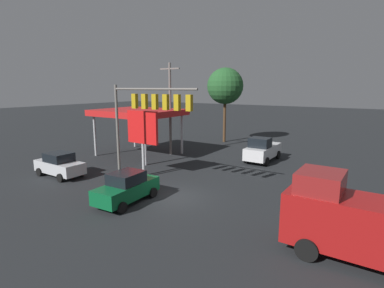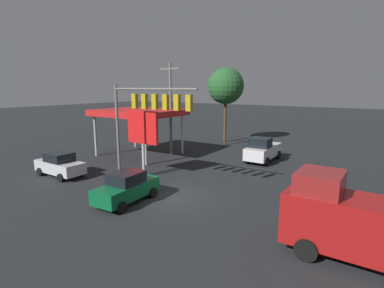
{
  "view_description": "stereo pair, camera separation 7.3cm",
  "coord_description": "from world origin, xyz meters",
  "px_view_note": "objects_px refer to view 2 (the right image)",
  "views": [
    {
      "loc": [
        -11.2,
        14.97,
        7.09
      ],
      "look_at": [
        0.0,
        -2.0,
        3.22
      ],
      "focal_mm": 28.0,
      "sensor_mm": 36.0,
      "label": 1
    },
    {
      "loc": [
        -11.26,
        14.93,
        7.09
      ],
      "look_at": [
        0.0,
        -2.0,
        3.22
      ],
      "focal_mm": 28.0,
      "sensor_mm": 36.0,
      "label": 2
    }
  ],
  "objects_px": {
    "traffic_signal_assembly": "(149,109)",
    "pickup_parked": "(263,150)",
    "street_tree": "(226,86)",
    "utility_pole": "(171,107)",
    "delivery_truck": "(368,225)",
    "price_sign": "(143,129)",
    "sedan_far": "(60,165)",
    "sedan_waiting": "(127,187)"
  },
  "relations": [
    {
      "from": "sedan_waiting",
      "to": "delivery_truck",
      "type": "bearing_deg",
      "value": 89.32
    },
    {
      "from": "traffic_signal_assembly",
      "to": "utility_pole",
      "type": "distance_m",
      "value": 11.32
    },
    {
      "from": "traffic_signal_assembly",
      "to": "delivery_truck",
      "type": "relative_size",
      "value": 1.06
    },
    {
      "from": "traffic_signal_assembly",
      "to": "utility_pole",
      "type": "relative_size",
      "value": 0.76
    },
    {
      "from": "utility_pole",
      "to": "delivery_truck",
      "type": "height_order",
      "value": "utility_pole"
    },
    {
      "from": "delivery_truck",
      "to": "pickup_parked",
      "type": "relative_size",
      "value": 1.31
    },
    {
      "from": "pickup_parked",
      "to": "street_tree",
      "type": "distance_m",
      "value": 12.38
    },
    {
      "from": "price_sign",
      "to": "delivery_truck",
      "type": "relative_size",
      "value": 0.77
    },
    {
      "from": "price_sign",
      "to": "street_tree",
      "type": "xyz_separation_m",
      "value": [
        1.63,
        -17.28,
        3.41
      ]
    },
    {
      "from": "pickup_parked",
      "to": "street_tree",
      "type": "bearing_deg",
      "value": -132.92
    },
    {
      "from": "price_sign",
      "to": "sedan_far",
      "type": "distance_m",
      "value": 7.32
    },
    {
      "from": "sedan_waiting",
      "to": "pickup_parked",
      "type": "height_order",
      "value": "pickup_parked"
    },
    {
      "from": "utility_pole",
      "to": "sedan_far",
      "type": "bearing_deg",
      "value": 77.17
    },
    {
      "from": "traffic_signal_assembly",
      "to": "sedan_waiting",
      "type": "xyz_separation_m",
      "value": [
        -0.3,
        2.56,
        -4.69
      ]
    },
    {
      "from": "traffic_signal_assembly",
      "to": "sedan_far",
      "type": "distance_m",
      "value": 9.64
    },
    {
      "from": "price_sign",
      "to": "pickup_parked",
      "type": "relative_size",
      "value": 1.01
    },
    {
      "from": "sedan_waiting",
      "to": "street_tree",
      "type": "relative_size",
      "value": 0.47
    },
    {
      "from": "street_tree",
      "to": "traffic_signal_assembly",
      "type": "bearing_deg",
      "value": 102.57
    },
    {
      "from": "traffic_signal_assembly",
      "to": "street_tree",
      "type": "height_order",
      "value": "street_tree"
    },
    {
      "from": "traffic_signal_assembly",
      "to": "pickup_parked",
      "type": "height_order",
      "value": "traffic_signal_assembly"
    },
    {
      "from": "utility_pole",
      "to": "sedan_waiting",
      "type": "distance_m",
      "value": 14.3
    },
    {
      "from": "traffic_signal_assembly",
      "to": "street_tree",
      "type": "relative_size",
      "value": 0.76
    },
    {
      "from": "sedan_waiting",
      "to": "delivery_truck",
      "type": "relative_size",
      "value": 0.66
    },
    {
      "from": "utility_pole",
      "to": "delivery_truck",
      "type": "distance_m",
      "value": 22.53
    },
    {
      "from": "utility_pole",
      "to": "price_sign",
      "type": "distance_m",
      "value": 8.14
    },
    {
      "from": "pickup_parked",
      "to": "street_tree",
      "type": "height_order",
      "value": "street_tree"
    },
    {
      "from": "traffic_signal_assembly",
      "to": "delivery_truck",
      "type": "distance_m",
      "value": 13.96
    },
    {
      "from": "traffic_signal_assembly",
      "to": "sedan_waiting",
      "type": "relative_size",
      "value": 1.62
    },
    {
      "from": "pickup_parked",
      "to": "street_tree",
      "type": "xyz_separation_m",
      "value": [
        7.92,
        -7.31,
        6.09
      ]
    },
    {
      "from": "price_sign",
      "to": "traffic_signal_assembly",
      "type": "bearing_deg",
      "value": 140.06
    },
    {
      "from": "utility_pole",
      "to": "street_tree",
      "type": "bearing_deg",
      "value": -97.76
    },
    {
      "from": "utility_pole",
      "to": "sedan_far",
      "type": "height_order",
      "value": "utility_pole"
    },
    {
      "from": "traffic_signal_assembly",
      "to": "price_sign",
      "type": "distance_m",
      "value": 4.02
    },
    {
      "from": "delivery_truck",
      "to": "street_tree",
      "type": "height_order",
      "value": "street_tree"
    },
    {
      "from": "price_sign",
      "to": "sedan_waiting",
      "type": "bearing_deg",
      "value": 122.03
    },
    {
      "from": "traffic_signal_assembly",
      "to": "price_sign",
      "type": "bearing_deg",
      "value": -39.94
    },
    {
      "from": "delivery_truck",
      "to": "price_sign",
      "type": "bearing_deg",
      "value": -14.28
    },
    {
      "from": "traffic_signal_assembly",
      "to": "pickup_parked",
      "type": "relative_size",
      "value": 1.4
    },
    {
      "from": "delivery_truck",
      "to": "street_tree",
      "type": "bearing_deg",
      "value": -50.08
    },
    {
      "from": "sedan_waiting",
      "to": "pickup_parked",
      "type": "bearing_deg",
      "value": 164.33
    },
    {
      "from": "price_sign",
      "to": "sedan_waiting",
      "type": "height_order",
      "value": "price_sign"
    },
    {
      "from": "utility_pole",
      "to": "street_tree",
      "type": "height_order",
      "value": "street_tree"
    }
  ]
}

